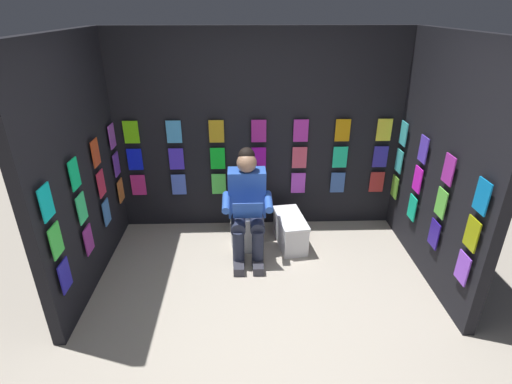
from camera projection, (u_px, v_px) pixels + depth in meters
The scene contains 7 objects.
ground_plane at pixel (267, 340), 3.26m from camera, with size 30.00×30.00×0.00m, color #B2A899.
display_wall_back at pixel (259, 134), 4.57m from camera, with size 3.39×0.14×2.32m.
display_wall_left at pixel (443, 164), 3.69m from camera, with size 0.14×1.96×2.32m.
display_wall_right at pixel (78, 169), 3.59m from camera, with size 0.14×1.96×2.32m.
toilet at pixel (247, 217), 4.49m from camera, with size 0.41×0.56×0.77m.
person_reading at pixel (247, 204), 4.17m from camera, with size 0.53×0.68×1.19m.
comic_longbox_near at pixel (290, 231), 4.49m from camera, with size 0.37×0.64×0.36m.
Camera 1 is at (0.17, 2.41, 2.51)m, focal length 27.61 mm.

